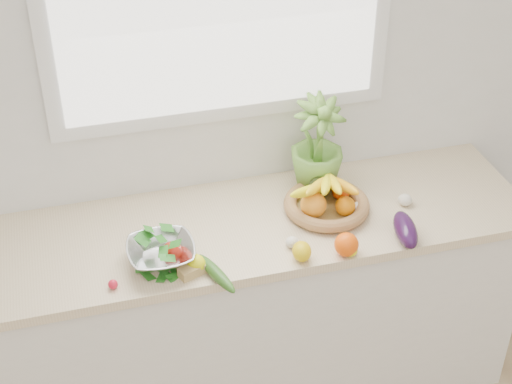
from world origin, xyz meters
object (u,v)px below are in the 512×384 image
object	(u,v)px
cucumber	(216,273)
potted_herb	(317,144)
eggplant	(405,230)
apple	(172,251)
fruit_basket	(326,200)
colander_with_spinach	(161,250)

from	to	relation	value
cucumber	potted_herb	bearing A→B (deg)	40.45
eggplant	apple	bearing A→B (deg)	172.81
cucumber	eggplant	bearing A→B (deg)	2.62
fruit_basket	colander_with_spinach	xyz separation A→B (m)	(-0.67, -0.15, 0.01)
apple	eggplant	xyz separation A→B (m)	(0.85, -0.11, 0.00)
eggplant	potted_herb	bearing A→B (deg)	117.91
cucumber	fruit_basket	xyz separation A→B (m)	(0.50, 0.27, 0.03)
potted_herb	fruit_basket	size ratio (longest dim) A/B	0.86
eggplant	cucumber	distance (m)	0.72
potted_herb	apple	bearing A→B (deg)	-155.23
colander_with_spinach	eggplant	bearing A→B (deg)	-6.02
potted_herb	colander_with_spinach	world-z (taller)	potted_herb
eggplant	fruit_basket	bearing A→B (deg)	132.97
fruit_basket	colander_with_spinach	size ratio (longest dim) A/B	1.83
eggplant	colander_with_spinach	bearing A→B (deg)	173.98
apple	potted_herb	size ratio (longest dim) A/B	0.19
colander_with_spinach	apple	bearing A→B (deg)	17.82
cucumber	potted_herb	world-z (taller)	potted_herb
eggplant	potted_herb	size ratio (longest dim) A/B	0.54
eggplant	cucumber	xyz separation A→B (m)	(-0.72, -0.03, -0.02)
fruit_basket	eggplant	bearing A→B (deg)	-47.03
fruit_basket	potted_herb	bearing A→B (deg)	85.82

